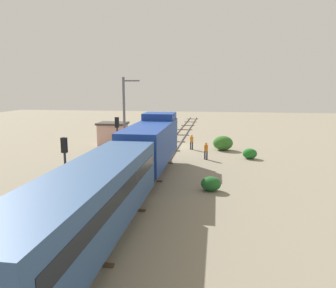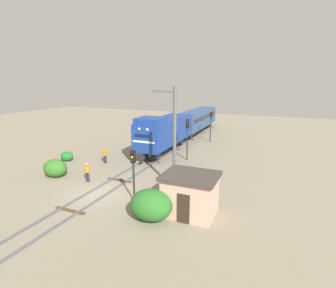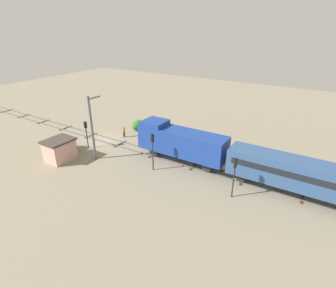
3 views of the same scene
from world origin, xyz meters
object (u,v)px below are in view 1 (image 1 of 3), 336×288
Objects in this scene: worker_near_track at (192,141)px; traffic_signal_near at (147,124)px; locomotive at (152,141)px; catenary_mast at (125,112)px; relay_hut at (113,133)px; traffic_signal_mid at (117,133)px; passenger_car_leading at (89,200)px; worker_by_signal at (206,150)px; traffic_signal_far at (65,159)px.

traffic_signal_near is at bearing 51.71° from worker_near_track.
locomotive is 1.43× the size of catenary_mast.
traffic_signal_near is 4.49m from relay_hut.
passenger_car_leading is at bearing 102.77° from traffic_signal_mid.
relay_hut is (4.30, -0.16, -1.27)m from traffic_signal_near.
worker_near_track is (-5.80, -9.49, -2.12)m from traffic_signal_mid.
traffic_signal_near is 0.84× the size of traffic_signal_mid.
worker_by_signal is at bearing 160.00° from catenary_mast.
catenary_mast is (1.34, -17.50, 1.37)m from traffic_signal_far.
catenary_mast is at bearing -77.80° from passenger_car_leading.
traffic_signal_mid is 1.29× the size of relay_hut.
worker_by_signal is at bearing -124.19° from locomotive.
relay_hut is at bearing -79.48° from traffic_signal_far.
traffic_signal_near reaches higher than relay_hut.
traffic_signal_near is (3.20, -12.85, -0.11)m from locomotive.
traffic_signal_far is at bearing 83.39° from worker_by_signal.
relay_hut is at bearing -53.83° from catenary_mast.
locomotive reaches higher than worker_by_signal.
worker_by_signal is at bearing 149.73° from relay_hut.
worker_near_track is (-5.60, 1.70, -1.67)m from traffic_signal_near.
locomotive is 15.08m from relay_hut.
relay_hut is at bearing -74.11° from passenger_car_leading.
worker_near_track is at bearing -47.88° from worker_by_signal.
passenger_car_leading is (0.00, 13.34, -0.25)m from locomotive.
catenary_mast is (4.94, -22.84, 1.78)m from passenger_car_leading.
locomotive is at bearing 153.87° from traffic_signal_mid.
catenary_mast is 2.32× the size of relay_hut.
passenger_car_leading is 26.38m from traffic_signal_near.
worker_by_signal is (-4.20, -19.52, -1.53)m from passenger_car_leading.
catenary_mast is at bearing 81.21° from worker_near_track.
relay_hut is (9.90, -1.85, 0.40)m from worker_near_track.
passenger_car_leading reaches higher than worker_by_signal.
traffic_signal_near is 11.20m from traffic_signal_mid.
passenger_car_leading is at bearing 102.20° from catenary_mast.
traffic_signal_mid is (3.40, -15.00, 0.59)m from passenger_car_leading.
traffic_signal_mid is 2.65× the size of worker_by_signal.
relay_hut is at bearing -70.13° from traffic_signal_mid.
locomotive is 3.05× the size of traffic_signal_near.
traffic_signal_mid is 1.07× the size of traffic_signal_far.
relay_hut is (7.50, -26.35, -1.13)m from passenger_car_leading.
relay_hut is at bearing -8.05° from worker_by_signal.
locomotive is 11.55m from worker_near_track.
traffic_signal_near is 10.10m from worker_by_signal.
passenger_car_leading is 4.00× the size of relay_hut.
traffic_signal_far is 17.60m from catenary_mast.
worker_near_track is 8.22m from catenary_mast.
relay_hut is (7.50, -13.01, -1.38)m from locomotive.
locomotive is at bearing 78.03° from worker_by_signal.
traffic_signal_mid is at bearing -26.13° from locomotive.
catenary_mast is at bearing -62.55° from locomotive.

